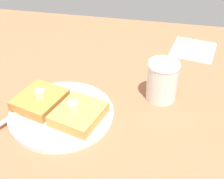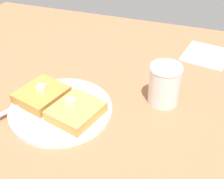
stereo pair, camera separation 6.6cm
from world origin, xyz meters
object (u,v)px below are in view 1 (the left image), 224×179
(fork, at_px, (22,110))
(syrup_jar, at_px, (162,82))
(napkin, at_px, (193,50))
(plate, at_px, (60,113))

(fork, bearing_deg, syrup_jar, -156.96)
(napkin, bearing_deg, fork, 45.28)
(plate, height_order, fork, fork)
(syrup_jar, distance_m, napkin, 0.26)
(plate, height_order, syrup_jar, syrup_jar)
(napkin, bearing_deg, syrup_jar, 72.66)
(fork, xyz_separation_m, syrup_jar, (-0.28, -0.12, 0.03))
(plate, distance_m, fork, 0.08)
(syrup_jar, bearing_deg, plate, 27.30)
(plate, height_order, napkin, plate)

